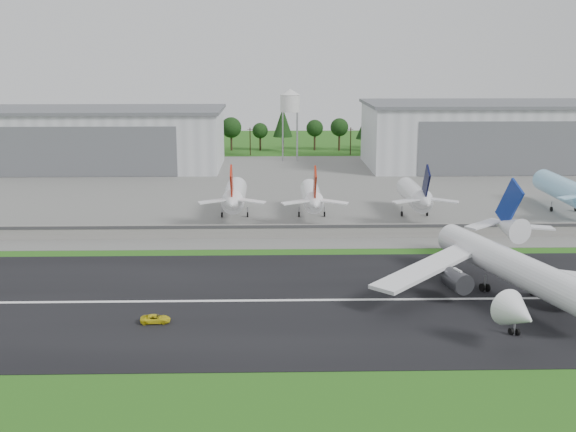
{
  "coord_description": "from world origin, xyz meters",
  "views": [
    {
      "loc": [
        -12.99,
        -114.43,
        44.26
      ],
      "look_at": [
        -9.28,
        40.0,
        9.0
      ],
      "focal_mm": 45.0,
      "sensor_mm": 36.0,
      "label": 1
    }
  ],
  "objects_px": {
    "main_airliner": "(512,274)",
    "parked_jet_red_a": "(234,196)",
    "parked_jet_red_b": "(312,197)",
    "ground_vehicle": "(155,319)",
    "parked_jet_navy": "(416,196)",
    "parked_jet_skyblue": "(567,190)"
  },
  "relations": [
    {
      "from": "parked_jet_red_a",
      "to": "parked_jet_navy",
      "type": "height_order",
      "value": "parked_jet_red_a"
    },
    {
      "from": "ground_vehicle",
      "to": "parked_jet_red_a",
      "type": "bearing_deg",
      "value": -10.48
    },
    {
      "from": "parked_jet_red_a",
      "to": "parked_jet_skyblue",
      "type": "relative_size",
      "value": 0.84
    },
    {
      "from": "main_airliner",
      "to": "parked_jet_skyblue",
      "type": "distance_m",
      "value": 82.04
    },
    {
      "from": "parked_jet_red_b",
      "to": "parked_jet_navy",
      "type": "relative_size",
      "value": 1.0
    },
    {
      "from": "ground_vehicle",
      "to": "parked_jet_skyblue",
      "type": "bearing_deg",
      "value": -54.7
    },
    {
      "from": "parked_jet_red_b",
      "to": "ground_vehicle",
      "type": "bearing_deg",
      "value": -111.59
    },
    {
      "from": "parked_jet_red_a",
      "to": "parked_jet_red_b",
      "type": "xyz_separation_m",
      "value": [
        21.07,
        -0.05,
        -0.3
      ]
    },
    {
      "from": "main_airliner",
      "to": "parked_jet_red_a",
      "type": "distance_m",
      "value": 85.76
    },
    {
      "from": "ground_vehicle",
      "to": "parked_jet_navy",
      "type": "height_order",
      "value": "parked_jet_navy"
    },
    {
      "from": "ground_vehicle",
      "to": "parked_jet_red_b",
      "type": "xyz_separation_m",
      "value": [
        30.52,
        77.11,
        5.13
      ]
    },
    {
      "from": "ground_vehicle",
      "to": "parked_jet_red_b",
      "type": "distance_m",
      "value": 83.09
    },
    {
      "from": "ground_vehicle",
      "to": "parked_jet_navy",
      "type": "relative_size",
      "value": 0.16
    },
    {
      "from": "parked_jet_red_b",
      "to": "parked_jet_navy",
      "type": "height_order",
      "value": "parked_jet_navy"
    },
    {
      "from": "ground_vehicle",
      "to": "parked_jet_skyblue",
      "type": "distance_m",
      "value": 131.3
    },
    {
      "from": "ground_vehicle",
      "to": "parked_jet_red_a",
      "type": "distance_m",
      "value": 77.93
    },
    {
      "from": "ground_vehicle",
      "to": "parked_jet_navy",
      "type": "distance_m",
      "value": 97.15
    },
    {
      "from": "ground_vehicle",
      "to": "parked_jet_navy",
      "type": "xyz_separation_m",
      "value": [
        58.81,
        77.14,
        5.3
      ]
    },
    {
      "from": "main_airliner",
      "to": "parked_jet_red_b",
      "type": "distance_m",
      "value": 74.4
    },
    {
      "from": "parked_jet_red_a",
      "to": "parked_jet_navy",
      "type": "bearing_deg",
      "value": -0.02
    },
    {
      "from": "ground_vehicle",
      "to": "parked_jet_red_b",
      "type": "height_order",
      "value": "parked_jet_red_b"
    },
    {
      "from": "main_airliner",
      "to": "ground_vehicle",
      "type": "relative_size",
      "value": 11.71
    }
  ]
}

